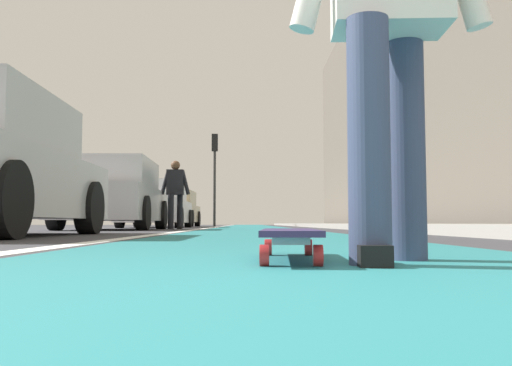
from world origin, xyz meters
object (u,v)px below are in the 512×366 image
(parked_car_mid, at_px, (114,196))
(pedestrian_distant, at_px, (175,190))
(traffic_light, at_px, (215,162))
(skateboard, at_px, (289,235))
(parked_car_far, at_px, (157,206))
(parked_car_end, at_px, (174,209))

(parked_car_mid, xyz_separation_m, pedestrian_distant, (1.17, -1.17, 0.20))
(traffic_light, bearing_deg, parked_car_mid, 174.39)
(traffic_light, bearing_deg, skateboard, -176.03)
(parked_car_far, xyz_separation_m, traffic_light, (8.11, -1.37, 2.27))
(parked_car_mid, height_order, traffic_light, traffic_light)
(parked_car_mid, distance_m, parked_car_end, 11.74)
(traffic_light, relative_size, pedestrian_distant, 2.64)
(skateboard, relative_size, parked_car_far, 0.18)
(parked_car_mid, distance_m, parked_car_far, 5.75)
(skateboard, xyz_separation_m, parked_car_end, (21.76, 3.26, 0.63))
(parked_car_mid, relative_size, traffic_light, 0.96)
(traffic_light, bearing_deg, pedestrian_distant, 179.12)
(skateboard, xyz_separation_m, traffic_light, (23.88, 1.66, 2.87))
(parked_car_end, distance_m, traffic_light, 3.48)
(parked_car_far, bearing_deg, skateboard, -169.14)
(parked_car_mid, relative_size, pedestrian_distant, 2.55)
(parked_car_far, bearing_deg, parked_car_mid, -179.94)
(skateboard, height_order, traffic_light, traffic_light)
(skateboard, xyz_separation_m, parked_car_far, (15.77, 3.03, 0.60))
(parked_car_far, height_order, parked_car_end, parked_car_end)
(skateboard, height_order, pedestrian_distant, pedestrian_distant)
(traffic_light, height_order, pedestrian_distant, traffic_light)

